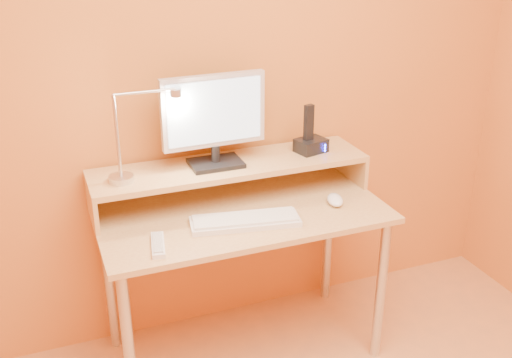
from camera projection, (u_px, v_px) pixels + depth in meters
name	position (u px, v px, depth m)	size (l,w,h in m)	color
wall_back	(216.00, 69.00, 2.55)	(3.00, 0.04, 2.50)	orange
desk_leg_fl	(129.00, 351.00, 2.24)	(0.04, 0.04, 0.69)	silver
desk_leg_fr	(381.00, 291.00, 2.60)	(0.04, 0.04, 0.69)	silver
desk_leg_bl	(109.00, 282.00, 2.66)	(0.04, 0.04, 0.69)	silver
desk_leg_br	(328.00, 238.00, 3.03)	(0.04, 0.04, 0.69)	silver
desk_lower	(243.00, 214.00, 2.49)	(1.20, 0.60, 0.03)	tan
shelf_riser_left	(92.00, 204.00, 2.39)	(0.02, 0.30, 0.14)	tan
shelf_riser_right	(350.00, 164.00, 2.78)	(0.02, 0.30, 0.14)	tan
desk_shelf	(230.00, 166.00, 2.55)	(1.20, 0.30, 0.03)	tan
monitor_foot	(216.00, 163.00, 2.52)	(0.22, 0.16, 0.02)	black
monitor_neck	(215.00, 154.00, 2.51)	(0.04, 0.04, 0.07)	black
monitor_panel	(214.00, 111.00, 2.44)	(0.44, 0.04, 0.30)	silver
monitor_back	(212.00, 109.00, 2.46)	(0.40, 0.01, 0.26)	black
monitor_screen	(215.00, 112.00, 2.42)	(0.40, 0.00, 0.26)	#AAC7DF
lamp_base	(121.00, 179.00, 2.36)	(0.10, 0.10, 0.03)	silver
lamp_post	(117.00, 137.00, 2.29)	(0.01, 0.01, 0.33)	silver
lamp_arm	(145.00, 92.00, 2.27)	(0.01, 0.01, 0.24)	silver
lamp_head	(176.00, 93.00, 2.31)	(0.04, 0.04, 0.03)	silver
lamp_bulb	(176.00, 97.00, 2.32)	(0.03, 0.03, 0.00)	#FFEAC6
phone_dock	(311.00, 145.00, 2.66)	(0.13, 0.10, 0.06)	black
phone_handset	(309.00, 122.00, 2.61)	(0.04, 0.03, 0.16)	black
phone_led	(325.00, 148.00, 2.63)	(0.01, 0.00, 0.04)	#2C39FF
keyboard	(245.00, 222.00, 2.37)	(0.44, 0.14, 0.02)	silver
mouse	(335.00, 200.00, 2.54)	(0.07, 0.12, 0.04)	white
remote_control	(158.00, 245.00, 2.21)	(0.05, 0.18, 0.02)	silver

